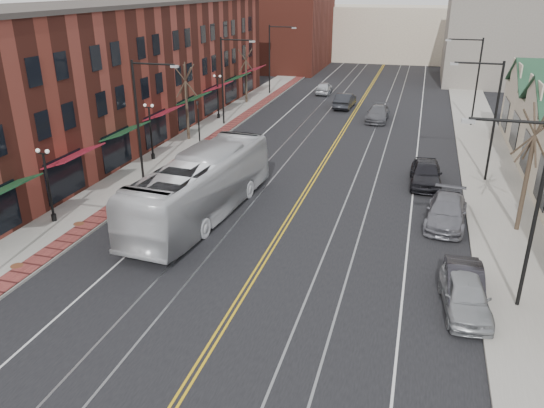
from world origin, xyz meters
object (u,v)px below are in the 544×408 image
Objects in this scene: parked_car_d at (426,173)px; parked_car_a at (465,295)px; transit_bus at (202,186)px; parked_suv at (149,201)px; parked_car_c at (447,211)px; parked_car_b at (464,284)px.

parked_car_a is at bearing -84.81° from parked_car_d.
transit_bus is 3.50m from parked_suv.
parked_car_c is 1.04× the size of parked_car_d.
parked_car_a is 8.89m from parked_car_c.
parked_suv is 17.28m from parked_car_c.
parked_car_d is (-1.80, 14.16, 0.14)m from parked_car_b.
parked_car_a is at bearing -91.76° from parked_car_b.
parked_car_c is at bearing 87.67° from parked_car_a.
parked_car_d is (15.77, 9.33, 0.15)m from parked_suv.
parked_car_c is (17.00, 3.11, 0.06)m from parked_suv.
transit_bus reaches higher than parked_car_d.
transit_bus is 2.67× the size of parked_suv.
parked_car_b is 14.27m from parked_car_d.
parked_car_b is at bearing -80.73° from parked_car_c.
parked_car_d is (-1.23, 6.22, 0.09)m from parked_car_c.
parked_car_c is (13.73, 2.76, -1.12)m from transit_bus.
parked_car_a is at bearing 159.58° from parked_suv.
parked_car_b is at bearing 164.74° from transit_bus.
parked_car_a is 15.19m from parked_car_d.
parked_car_c is at bearing -163.97° from transit_bus.
parked_car_b is (17.57, -4.83, 0.02)m from parked_suv.
transit_bus is at bearing -176.07° from parked_suv.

